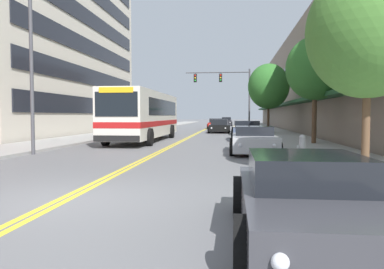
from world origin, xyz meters
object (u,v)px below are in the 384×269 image
at_px(car_black_moving_second, 219,126).
at_px(traffic_signal_mast, 228,87).
at_px(car_beige_parked_left_near, 160,126).
at_px(car_red_moving_third, 216,124).
at_px(car_dark_grey_parked_right_foreground, 307,200).
at_px(car_champagne_parked_right_mid, 243,128).
at_px(fire_hydrant, 302,147).
at_px(city_bus, 145,114).
at_px(car_slate_blue_parked_right_end, 247,131).
at_px(car_charcoal_moving_lead, 226,122).
at_px(street_lamp_left_near, 36,41).
at_px(car_silver_parked_right_far, 254,140).
at_px(street_tree_right_far, 269,86).
at_px(street_tree_right_mid, 315,68).
at_px(street_tree_right_near, 368,32).

bearing_deg(car_black_moving_second, traffic_signal_mast, 80.91).
xyz_separation_m(car_beige_parked_left_near, car_red_moving_third, (5.47, 9.42, -0.01)).
bearing_deg(traffic_signal_mast, car_red_moving_third, 103.48).
bearing_deg(traffic_signal_mast, car_dark_grey_parked_right_foreground, -87.44).
bearing_deg(car_champagne_parked_right_mid, car_beige_parked_left_near, 148.62).
relative_size(car_champagne_parked_right_mid, fire_hydrant, 5.06).
relative_size(city_bus, car_slate_blue_parked_right_end, 2.71).
xyz_separation_m(city_bus, car_beige_parked_left_near, (-1.77, 14.30, -1.20)).
xyz_separation_m(car_red_moving_third, traffic_signal_mast, (1.60, -6.69, 4.30)).
bearing_deg(car_black_moving_second, city_bus, -110.20).
bearing_deg(car_charcoal_moving_lead, city_bus, -97.22).
height_order(car_red_moving_third, street_lamp_left_near, street_lamp_left_near).
bearing_deg(car_slate_blue_parked_right_end, car_charcoal_moving_lead, 93.24).
bearing_deg(traffic_signal_mast, car_charcoal_moving_lead, 91.30).
distance_m(car_silver_parked_right_far, street_lamp_left_near, 10.56).
bearing_deg(street_tree_right_far, street_lamp_left_near, -120.83).
distance_m(car_slate_blue_parked_right_end, traffic_signal_mast, 16.22).
relative_size(car_red_moving_third, fire_hydrant, 5.35).
bearing_deg(car_beige_parked_left_near, car_champagne_parked_right_mid, -31.38).
bearing_deg(car_silver_parked_right_far, fire_hydrant, -64.99).
distance_m(car_slate_blue_parked_right_end, street_tree_right_mid, 6.78).
relative_size(traffic_signal_mast, street_tree_right_far, 1.13).
bearing_deg(street_tree_right_near, car_champagne_parked_right_mid, 96.74).
height_order(car_charcoal_moving_lead, traffic_signal_mast, traffic_signal_mast).
bearing_deg(car_slate_blue_parked_right_end, car_champagne_parked_right_mid, 90.74).
bearing_deg(street_tree_right_mid, car_beige_parked_left_near, 125.66).
distance_m(car_dark_grey_parked_right_foreground, street_tree_right_near, 6.96).
relative_size(car_slate_blue_parked_right_end, street_tree_right_mid, 0.75).
xyz_separation_m(car_dark_grey_parked_right_foreground, car_black_moving_second, (-2.38, 32.06, 0.05)).
bearing_deg(street_lamp_left_near, car_red_moving_third, 79.27).
height_order(car_slate_blue_parked_right_end, street_tree_right_far, street_tree_right_far).
bearing_deg(street_tree_right_near, street_lamp_left_near, 158.23).
bearing_deg(car_dark_grey_parked_right_foreground, car_beige_parked_left_near, 104.40).
height_order(city_bus, traffic_signal_mast, traffic_signal_mast).
height_order(car_dark_grey_parked_right_foreground, car_champagne_parked_right_mid, car_champagne_parked_right_mid).
bearing_deg(car_silver_parked_right_far, car_champagne_parked_right_mid, 90.29).
distance_m(street_lamp_left_near, street_tree_right_near, 13.08).
bearing_deg(car_charcoal_moving_lead, street_tree_right_near, -84.84).
bearing_deg(fire_hydrant, car_black_moving_second, 99.47).
bearing_deg(street_tree_right_near, car_dark_grey_parked_right_foreground, -115.44).
relative_size(car_black_moving_second, traffic_signal_mast, 0.61).
xyz_separation_m(car_charcoal_moving_lead, car_black_moving_second, (-0.26, -25.70, -0.04)).
xyz_separation_m(car_champagne_parked_right_mid, fire_hydrant, (1.65, -19.94, -0.01)).
bearing_deg(street_tree_right_near, street_tree_right_far, 90.88).
height_order(city_bus, car_dark_grey_parked_right_foreground, city_bus).
relative_size(car_red_moving_third, street_tree_right_near, 0.84).
xyz_separation_m(car_dark_grey_parked_right_foreground, street_tree_right_mid, (3.60, 16.79, 3.82)).
relative_size(city_bus, car_red_moving_third, 2.60).
bearing_deg(traffic_signal_mast, car_slate_blue_parked_right_end, -84.15).
bearing_deg(car_dark_grey_parked_right_foreground, car_charcoal_moving_lead, 92.10).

